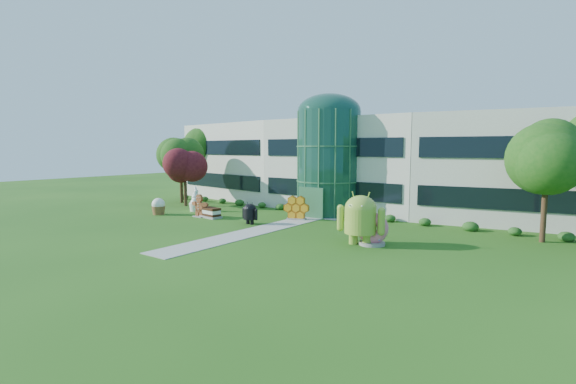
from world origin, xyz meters
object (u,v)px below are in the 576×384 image
Objects in this scene: android_black at (250,212)px; donut at (372,228)px; gingerbread at (200,205)px; android_green at (360,216)px.

donut reaches higher than android_black.
android_green is at bearing -3.35° from gingerbread.
gingerbread is (-6.18, 0.00, 0.06)m from android_black.
gingerbread is at bearing -176.20° from android_black.
android_green is 10.93m from android_black.
donut is (11.49, -0.93, 0.09)m from android_black.
donut is at bearing -0.85° from android_black.
donut is (0.67, 0.39, -0.82)m from android_green.
android_black is at bearing 1.09° from gingerbread.
gingerbread is at bearing 156.30° from donut.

